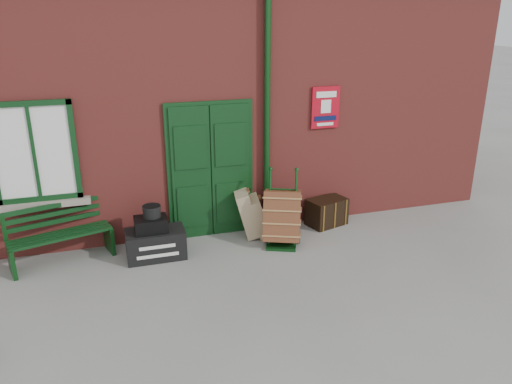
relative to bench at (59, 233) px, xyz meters
name	(u,v)px	position (x,y,z in m)	size (l,w,h in m)	color
ground	(255,271)	(2.69, -1.20, -0.46)	(80.00, 80.00, 0.00)	gray
station_building	(202,88)	(2.69, 2.29, 1.70)	(10.30, 4.30, 4.36)	#9B3832
bench	(59,233)	(0.00, 0.00, 0.00)	(1.54, 0.84, 0.91)	black
houdini_trunk	(156,244)	(1.38, -0.32, -0.24)	(0.89, 0.49, 0.44)	black
strongbox	(151,224)	(1.33, -0.32, 0.10)	(0.49, 0.35, 0.22)	black
hatbox	(152,211)	(1.36, -0.29, 0.30)	(0.27, 0.27, 0.18)	black
suitcase_back	(247,213)	(2.94, 0.05, -0.06)	(0.22, 0.55, 0.77)	tan
suitcase_front	(258,216)	(3.12, -0.02, -0.11)	(0.20, 0.50, 0.66)	tan
porter_trolley	(282,217)	(3.39, -0.44, 0.01)	(0.78, 0.81, 1.21)	#0D3612
dark_trunk	(327,212)	(4.41, 0.05, -0.22)	(0.66, 0.43, 0.48)	black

